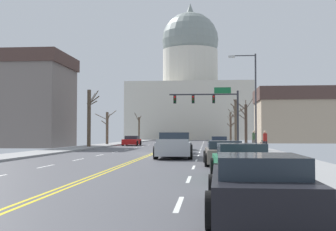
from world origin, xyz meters
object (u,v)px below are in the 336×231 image
at_px(sedan_near_00, 219,142).
at_px(sedan_oncoming_01, 167,140).
at_px(pickup_truck_near_03, 174,146).
at_px(street_lamp_right, 252,93).
at_px(pedestrian_01, 265,140).
at_px(sedan_near_02, 176,146).
at_px(sedan_near_06, 258,186).
at_px(sedan_near_05, 240,163).
at_px(bicycle_parked, 262,146).
at_px(signal_gantry, 213,104).
at_px(sedan_oncoming_00, 132,141).
at_px(sedan_near_01, 180,144).
at_px(pedestrian_00, 254,139).
at_px(sedan_near_04, 224,153).

height_order(sedan_near_00, sedan_oncoming_01, sedan_near_00).
distance_m(pickup_truck_near_03, sedan_oncoming_01, 34.77).
xyz_separation_m(street_lamp_right, pedestrian_01, (0.93, -0.87, -3.90)).
bearing_deg(sedan_near_02, sedan_near_06, -82.30).
height_order(sedan_near_05, bicycle_parked, sedan_near_05).
xyz_separation_m(sedan_near_02, sedan_near_05, (3.55, -18.48, -0.01)).
relative_size(signal_gantry, sedan_near_06, 1.69).
bearing_deg(sedan_oncoming_01, sedan_oncoming_00, -114.15).
relative_size(signal_gantry, sedan_near_01, 1.87).
bearing_deg(sedan_near_00, signal_gantry, 99.54).
bearing_deg(pedestrian_00, sedan_oncoming_00, 136.77).
distance_m(pickup_truck_near_03, bicycle_parked, 10.53).
bearing_deg(pickup_truck_near_03, street_lamp_right, 56.94).
distance_m(street_lamp_right, sedan_near_04, 15.86).
bearing_deg(sedan_near_02, pedestrian_01, 19.36).
xyz_separation_m(sedan_near_05, pedestrian_01, (3.56, 20.98, 0.47)).
xyz_separation_m(signal_gantry, sedan_near_02, (-3.04, -16.29, -4.35)).
distance_m(sedan_near_04, bicycle_parked, 14.61).
height_order(sedan_near_02, pickup_truck_near_03, pickup_truck_near_03).
bearing_deg(sedan_near_04, signal_gantry, 90.42).
bearing_deg(sedan_near_02, sedan_near_01, 91.08).
height_order(street_lamp_right, sedan_near_04, street_lamp_right).
distance_m(sedan_near_00, sedan_oncoming_00, 13.28).
relative_size(sedan_near_00, sedan_near_01, 1.10).
distance_m(sedan_near_05, sedan_oncoming_01, 47.88).
height_order(sedan_oncoming_00, pedestrian_00, pedestrian_00).
xyz_separation_m(sedan_near_01, pedestrian_00, (6.89, 0.70, 0.49)).
height_order(sedan_near_01, sedan_near_04, sedan_near_01).
xyz_separation_m(pickup_truck_near_03, sedan_oncoming_01, (-3.67, 34.58, -0.16)).
height_order(street_lamp_right, sedan_near_06, street_lamp_right).
height_order(sedan_near_04, sedan_near_06, sedan_near_04).
height_order(sedan_near_02, sedan_near_06, sedan_near_02).
xyz_separation_m(street_lamp_right, sedan_near_04, (-2.94, -14.96, -4.37)).
height_order(sedan_oncoming_00, sedan_oncoming_01, sedan_oncoming_00).
relative_size(sedan_near_01, pedestrian_01, 2.60).
bearing_deg(sedan_oncoming_01, pickup_truck_near_03, -83.95).
xyz_separation_m(pedestrian_01, bicycle_parked, (-0.27, 0.07, -0.55)).
height_order(pickup_truck_near_03, sedan_near_05, pickup_truck_near_03).
distance_m(sedan_oncoming_00, pedestrian_00, 18.97).
bearing_deg(sedan_near_05, bicycle_parked, 81.11).
bearing_deg(street_lamp_right, sedan_oncoming_01, 110.51).
relative_size(sedan_near_02, pedestrian_00, 2.81).
bearing_deg(sedan_near_01, sedan_near_00, 57.04).
height_order(pedestrian_01, bicycle_parked, pedestrian_01).
bearing_deg(pedestrian_00, pickup_truck_near_03, -115.79).
xyz_separation_m(sedan_near_06, pedestrian_01, (3.72, 27.60, 0.47)).
relative_size(sedan_near_05, sedan_oncoming_01, 1.05).
distance_m(signal_gantry, sedan_oncoming_01, 14.80).
height_order(sedan_oncoming_00, pedestrian_01, pedestrian_01).
xyz_separation_m(signal_gantry, sedan_near_06, (0.35, -41.39, -4.36)).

